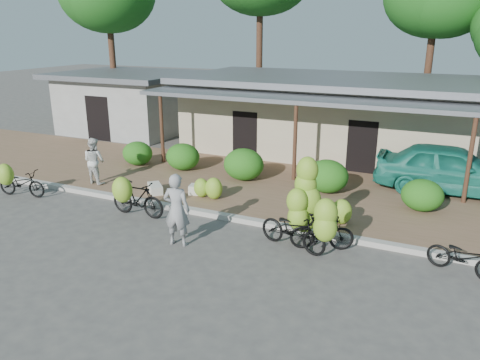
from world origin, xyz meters
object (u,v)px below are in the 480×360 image
(bike_far_right, at_px, (464,257))
(teal_van, at_px, (450,169))
(bike_center, at_px, (299,214))
(bike_right, at_px, (323,228))
(sack_near, at_px, (202,190))
(bike_left, at_px, (135,197))
(vendor, at_px, (177,210))
(bike_far_left, at_px, (19,182))
(bystander, at_px, (94,161))
(sack_far, at_px, (155,188))

(bike_far_right, relative_size, teal_van, 0.36)
(bike_far_right, bearing_deg, bike_center, 109.03)
(bike_right, distance_m, sack_near, 5.23)
(bike_right, relative_size, teal_van, 0.35)
(bike_left, relative_size, vendor, 0.94)
(bike_center, xyz_separation_m, bike_far_right, (3.86, 0.08, -0.42))
(bike_right, xyz_separation_m, teal_van, (2.67, 5.93, 0.24))
(bike_center, bearing_deg, teal_van, -15.35)
(bike_far_left, xyz_separation_m, bystander, (1.50, 1.95, 0.40))
(teal_van, bearing_deg, bike_center, 148.05)
(bike_center, relative_size, teal_van, 0.48)
(bike_right, xyz_separation_m, bystander, (-8.67, 1.76, 0.25))
(sack_far, relative_size, vendor, 0.39)
(bike_far_left, height_order, bike_left, bike_left)
(teal_van, bearing_deg, sack_near, 114.93)
(bike_far_right, relative_size, vendor, 0.90)
(bike_far_right, bearing_deg, sack_near, 93.61)
(sack_far, bearing_deg, bike_right, -16.17)
(bike_far_left, relative_size, sack_near, 2.10)
(bystander, bearing_deg, bike_far_right, 178.52)
(vendor, bearing_deg, teal_van, -140.50)
(bike_far_left, bearing_deg, sack_near, -75.51)
(bike_far_left, bearing_deg, bike_center, -97.32)
(sack_near, bearing_deg, sack_far, -161.34)
(sack_far, xyz_separation_m, bystander, (-2.49, -0.03, 0.67))
(sack_near, distance_m, teal_van, 8.21)
(bike_far_left, distance_m, bike_center, 9.48)
(bike_right, bearing_deg, bike_center, 51.29)
(vendor, distance_m, teal_van, 9.33)
(vendor, bearing_deg, bike_right, -172.22)
(bike_far_left, height_order, teal_van, teal_van)
(bike_far_left, relative_size, vendor, 0.93)
(bystander, bearing_deg, bike_center, 174.64)
(bike_left, height_order, sack_far, bike_left)
(sack_far, distance_m, vendor, 3.97)
(bike_center, height_order, sack_near, bike_center)
(bike_center, height_order, vendor, bike_center)
(bike_left, height_order, bike_right, bike_right)
(bike_center, relative_size, sack_near, 2.70)
(sack_near, relative_size, vendor, 0.44)
(sack_far, height_order, bystander, bystander)
(bike_center, distance_m, bike_right, 0.75)
(bike_left, xyz_separation_m, bike_right, (5.63, 0.01, 0.06))
(bystander, bearing_deg, bike_left, 155.19)
(bike_far_right, bearing_deg, vendor, 119.51)
(teal_van, bearing_deg, bike_far_right, -176.35)
(bike_far_left, xyz_separation_m, sack_far, (3.98, 1.98, -0.27))
(bike_far_left, xyz_separation_m, bike_left, (4.53, 0.18, 0.10))
(bike_far_right, height_order, bystander, bystander)
(sack_near, xyz_separation_m, sack_far, (-1.51, -0.51, -0.01))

